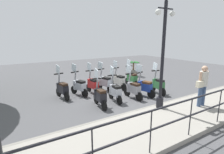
{
  "coord_description": "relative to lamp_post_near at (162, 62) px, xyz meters",
  "views": [
    {
      "loc": [
        -6.79,
        4.81,
        2.79
      ],
      "look_at": [
        0.2,
        0.5,
        0.9
      ],
      "focal_mm": 28.0,
      "sensor_mm": 36.0,
      "label": 1
    }
  ],
  "objects": [
    {
      "name": "ground_plane",
      "position": [
        2.4,
        0.04,
        -1.89
      ],
      "size": [
        28.0,
        28.0,
        0.0
      ],
      "primitive_type": "plane",
      "color": "#4C4C4F"
    },
    {
      "name": "promenade_walkway",
      "position": [
        -0.75,
        0.04,
        -1.81
      ],
      "size": [
        2.2,
        20.0,
        0.15
      ],
      "color": "gray",
      "rests_on": "ground_plane"
    },
    {
      "name": "fence_railing",
      "position": [
        -1.8,
        0.04,
        -0.98
      ],
      "size": [
        0.04,
        16.03,
        1.07
      ],
      "color": "black",
      "rests_on": "promenade_walkway"
    },
    {
      "name": "lamp_post_near",
      "position": [
        0.0,
        0.0,
        0.0
      ],
      "size": [
        0.26,
        0.9,
        3.95
      ],
      "color": "black",
      "rests_on": "promenade_walkway"
    },
    {
      "name": "pedestrian_with_bag",
      "position": [
        -0.74,
        -1.47,
        -0.81
      ],
      "size": [
        0.34,
        0.65,
        1.59
      ],
      "rotation": [
        0.0,
        0.0,
        -0.07
      ],
      "color": "#384C70",
      "rests_on": "promenade_walkway"
    },
    {
      "name": "potted_palm",
      "position": [
        5.47,
        -3.07,
        -1.44
      ],
      "size": [
        1.06,
        0.66,
        1.05
      ],
      "color": "slate",
      "rests_on": "ground_plane"
    },
    {
      "name": "scooter_near_0",
      "position": [
        1.54,
        -1.5,
        -1.4
      ],
      "size": [
        1.22,
        0.48,
        1.54
      ],
      "rotation": [
        0.0,
        0.0,
        -0.19
      ],
      "color": "black",
      "rests_on": "ground_plane"
    },
    {
      "name": "scooter_near_1",
      "position": [
        1.6,
        -0.64,
        -1.4
      ],
      "size": [
        1.2,
        0.53,
        1.54
      ],
      "rotation": [
        0.0,
        0.0,
        0.28
      ],
      "color": "black",
      "rests_on": "ground_plane"
    },
    {
      "name": "scooter_near_2",
      "position": [
        1.64,
        -0.01,
        -1.4
      ],
      "size": [
        1.23,
        0.44,
        1.54
      ],
      "rotation": [
        0.0,
        0.0,
        0.07
      ],
      "color": "black",
      "rests_on": "ground_plane"
    },
    {
      "name": "scooter_near_3",
      "position": [
        1.75,
        0.91,
        -1.4
      ],
      "size": [
        1.23,
        0.44,
        1.54
      ],
      "rotation": [
        0.0,
        0.0,
        -0.11
      ],
      "color": "black",
      "rests_on": "ground_plane"
    },
    {
      "name": "scooter_near_4",
      "position": [
        1.55,
        1.76,
        -1.4
      ],
      "size": [
        1.23,
        0.44,
        1.54
      ],
      "rotation": [
        0.0,
        0.0,
        -0.08
      ],
      "color": "black",
      "rests_on": "ground_plane"
    },
    {
      "name": "scooter_far_0",
      "position": [
        3.35,
        -1.25,
        -1.4
      ],
      "size": [
        1.23,
        0.44,
        1.54
      ],
      "rotation": [
        0.0,
        0.0,
        -0.03
      ],
      "color": "black",
      "rests_on": "ground_plane"
    },
    {
      "name": "scooter_far_1",
      "position": [
        3.28,
        -0.31,
        -1.4
      ],
      "size": [
        1.23,
        0.44,
        1.54
      ],
      "rotation": [
        0.0,
        0.0,
        0.1
      ],
      "color": "black",
      "rests_on": "ground_plane"
    },
    {
      "name": "scooter_far_2",
      "position": [
        3.34,
        0.53,
        -1.4
      ],
      "size": [
        1.21,
        0.52,
        1.54
      ],
      "rotation": [
        0.0,
        0.0,
        0.26
      ],
      "color": "black",
      "rests_on": "ground_plane"
    },
    {
      "name": "scooter_far_3",
      "position": [
        3.29,
        1.25,
        -1.4
      ],
      "size": [
        1.23,
        0.44,
        1.54
      ],
      "rotation": [
        0.0,
        0.0,
        0.07
      ],
      "color": "black",
      "rests_on": "ground_plane"
    },
    {
      "name": "scooter_far_4",
      "position": [
        3.36,
        1.94,
        -1.4
      ],
      "size": [
        1.2,
        0.55,
        1.54
      ],
      "rotation": [
        0.0,
        0.0,
        0.31
      ],
      "color": "black",
      "rests_on": "ground_plane"
    },
    {
      "name": "scooter_far_5",
      "position": [
        3.35,
        2.76,
        -1.4
      ],
      "size": [
        1.23,
        0.47,
        1.54
      ],
      "rotation": [
        0.0,
        0.0,
        0.17
      ],
      "color": "black",
      "rests_on": "ground_plane"
    }
  ]
}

